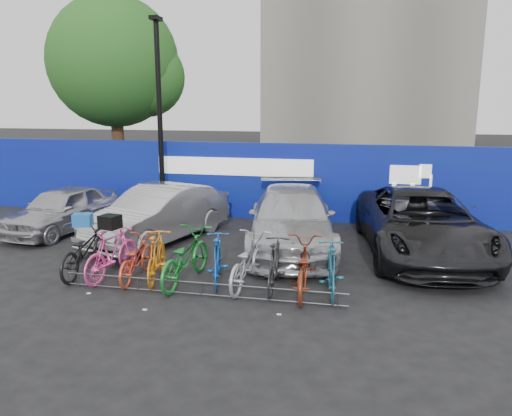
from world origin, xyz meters
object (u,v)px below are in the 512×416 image
(bike_0, at_px, (85,250))
(bike_9, at_px, (331,269))
(bike_2, at_px, (136,258))
(car_0, at_px, (62,209))
(bike_6, at_px, (247,261))
(bike_5, at_px, (217,259))
(car_2, at_px, (291,219))
(bike_1, at_px, (112,253))
(lamppost, at_px, (160,114))
(bike_7, at_px, (275,265))
(car_1, at_px, (159,214))
(car_3, at_px, (422,223))
(bike_4, at_px, (185,257))
(tree, at_px, (120,65))
(bike_rack, at_px, (201,289))
(bike_3, at_px, (157,257))
(bike_8, at_px, (303,267))

(bike_0, height_order, bike_9, bike_0)
(bike_2, bearing_deg, car_0, -43.13)
(bike_6, bearing_deg, car_0, -20.56)
(bike_6, height_order, bike_9, bike_6)
(bike_0, bearing_deg, bike_5, 179.29)
(car_2, distance_m, bike_1, 4.52)
(lamppost, bearing_deg, bike_7, -49.64)
(lamppost, height_order, car_1, lamppost)
(car_3, bearing_deg, lamppost, 155.99)
(bike_4, xyz_separation_m, bike_6, (1.28, 0.09, -0.03))
(bike_4, bearing_deg, bike_5, -160.11)
(bike_0, height_order, bike_7, bike_0)
(car_0, height_order, bike_0, car_0)
(tree, xyz_separation_m, bike_rack, (6.77, -10.66, -4.91))
(bike_rack, xyz_separation_m, bike_1, (-2.15, 0.61, 0.38))
(bike_1, bearing_deg, car_1, -77.82)
(car_0, relative_size, bike_6, 1.93)
(bike_0, relative_size, bike_3, 1.18)
(bike_8, bearing_deg, bike_3, -4.43)
(bike_6, bearing_deg, bike_5, 0.73)
(bike_rack, xyz_separation_m, bike_4, (-0.54, 0.65, 0.39))
(car_0, distance_m, bike_7, 7.42)
(car_3, bearing_deg, car_1, 174.59)
(bike_0, distance_m, bike_3, 1.69)
(tree, relative_size, car_3, 1.38)
(bike_0, bearing_deg, bike_7, 177.35)
(car_1, height_order, car_2, car_2)
(bike_1, relative_size, bike_3, 1.05)
(bike_1, height_order, bike_9, bike_1)
(car_1, relative_size, bike_3, 2.62)
(bike_0, distance_m, bike_8, 4.74)
(bike_7, bearing_deg, bike_rack, 25.94)
(bike_2, xyz_separation_m, bike_7, (2.95, 0.03, 0.06))
(bike_4, distance_m, bike_8, 2.42)
(bike_9, bearing_deg, tree, -53.99)
(bike_5, distance_m, bike_8, 1.79)
(car_3, xyz_separation_m, bike_3, (-5.57, -2.97, -0.27))
(bike_4, bearing_deg, bike_7, -172.61)
(car_1, relative_size, bike_2, 2.62)
(bike_2, relative_size, bike_9, 1.01)
(car_2, bearing_deg, tree, 130.12)
(bike_6, distance_m, bike_7, 0.59)
(car_3, relative_size, bike_6, 2.87)
(car_3, distance_m, bike_0, 7.81)
(tree, xyz_separation_m, lamppost, (3.57, -4.66, -1.80))
(lamppost, distance_m, bike_9, 8.25)
(car_1, height_order, bike_5, car_1)
(bike_6, bearing_deg, bike_2, 8.40)
(bike_1, distance_m, bike_8, 4.03)
(bike_1, relative_size, bike_8, 0.90)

